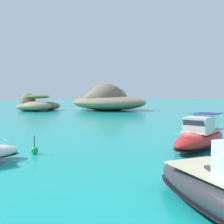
{
  "coord_description": "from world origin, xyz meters",
  "views": [
    {
      "loc": [
        -8.46,
        -5.11,
        4.65
      ],
      "look_at": [
        -0.24,
        23.21,
        2.52
      ],
      "focal_mm": 41.22,
      "sensor_mm": 36.0,
      "label": 1
    }
  ],
  "objects_px": {
    "islet_small": "(36,105)",
    "motorboat_red": "(200,137)",
    "channel_buoy": "(35,150)",
    "islet_large": "(108,101)"
  },
  "relations": [
    {
      "from": "islet_large",
      "to": "motorboat_red",
      "type": "xyz_separation_m",
      "value": [
        -5.47,
        -50.39,
        -1.77
      ]
    },
    {
      "from": "islet_large",
      "to": "motorboat_red",
      "type": "relative_size",
      "value": 2.99
    },
    {
      "from": "motorboat_red",
      "to": "channel_buoy",
      "type": "relative_size",
      "value": 6.1
    },
    {
      "from": "islet_large",
      "to": "islet_small",
      "type": "relative_size",
      "value": 2.06
    },
    {
      "from": "islet_large",
      "to": "islet_small",
      "type": "distance_m",
      "value": 19.53
    },
    {
      "from": "islet_small",
      "to": "motorboat_red",
      "type": "bearing_deg",
      "value": -75.75
    },
    {
      "from": "islet_small",
      "to": "motorboat_red",
      "type": "distance_m",
      "value": 55.68
    },
    {
      "from": "channel_buoy",
      "to": "islet_large",
      "type": "bearing_deg",
      "value": 68.6
    },
    {
      "from": "islet_small",
      "to": "motorboat_red",
      "type": "xyz_separation_m",
      "value": [
        13.71,
        -53.96,
        -0.73
      ]
    },
    {
      "from": "islet_large",
      "to": "motorboat_red",
      "type": "bearing_deg",
      "value": -96.19
    }
  ]
}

